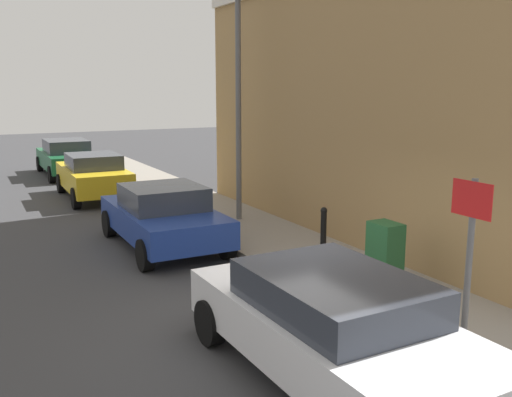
# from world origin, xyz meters

# --- Properties ---
(ground) EXTENTS (80.00, 80.00, 0.00)m
(ground) POSITION_xyz_m (0.00, 0.00, 0.00)
(ground) COLOR #38383A
(sidewalk) EXTENTS (2.34, 30.00, 0.15)m
(sidewalk) POSITION_xyz_m (2.03, 6.00, 0.07)
(sidewalk) COLOR gray
(sidewalk) RESTS_ON ground
(corner_building) EXTENTS (6.49, 11.80, 9.68)m
(corner_building) POSITION_xyz_m (6.40, 3.90, 4.84)
(corner_building) COLOR #9E7A4C
(corner_building) RESTS_ON ground
(car_white) EXTENTS (2.01, 4.47, 1.37)m
(car_white) POSITION_xyz_m (-0.39, -1.64, 0.74)
(car_white) COLOR silver
(car_white) RESTS_ON ground
(car_blue) EXTENTS (1.99, 4.05, 1.40)m
(car_blue) POSITION_xyz_m (-0.24, 5.02, 0.72)
(car_blue) COLOR navy
(car_blue) RESTS_ON ground
(car_yellow) EXTENTS (1.91, 4.09, 1.44)m
(car_yellow) POSITION_xyz_m (-0.36, 11.52, 0.75)
(car_yellow) COLOR gold
(car_yellow) RESTS_ON ground
(car_green) EXTENTS (1.91, 4.48, 1.46)m
(car_green) POSITION_xyz_m (-0.25, 16.92, 0.76)
(car_green) COLOR #195933
(car_green) RESTS_ON ground
(utility_cabinet) EXTENTS (0.46, 0.61, 1.15)m
(utility_cabinet) POSITION_xyz_m (2.05, 0.32, 0.68)
(utility_cabinet) COLOR #1E4C28
(utility_cabinet) RESTS_ON sidewalk
(bollard_near_cabinet) EXTENTS (0.14, 0.14, 1.04)m
(bollard_near_cabinet) POSITION_xyz_m (2.15, 2.27, 0.70)
(bollard_near_cabinet) COLOR black
(bollard_near_cabinet) RESTS_ON sidewalk
(street_sign) EXTENTS (0.08, 0.60, 2.30)m
(street_sign) POSITION_xyz_m (1.26, -2.11, 1.66)
(street_sign) COLOR #59595B
(street_sign) RESTS_ON sidewalk
(lamppost) EXTENTS (0.20, 0.44, 5.72)m
(lamppost) POSITION_xyz_m (2.19, 6.15, 3.30)
(lamppost) COLOR #59595B
(lamppost) RESTS_ON sidewalk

